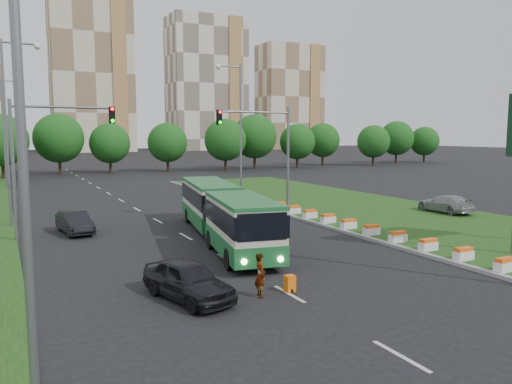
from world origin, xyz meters
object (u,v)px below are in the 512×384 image
shopping_trolley (290,284)px  pedestrian (260,275)px  traffic_mast_median (269,144)px  car_median (445,204)px  articulated_bus (220,212)px  traffic_mast_left (44,147)px  car_left_near (188,280)px  car_left_far (75,222)px

shopping_trolley → pedestrian: bearing=176.9°
traffic_mast_median → car_median: bearing=-22.2°
traffic_mast_median → pedestrian: size_ratio=4.82×
articulated_bus → pedestrian: size_ratio=9.55×
traffic_mast_left → shopping_trolley: 17.32m
car_left_near → shopping_trolley: bearing=-28.4°
car_median → pedestrian: bearing=26.7°
traffic_mast_left → articulated_bus: 10.73m
car_left_far → car_median: bearing=-18.3°
shopping_trolley → traffic_mast_median: bearing=61.1°
car_left_near → car_median: car_median is taller
traffic_mast_left → car_left_near: size_ratio=1.86×
articulated_bus → car_left_near: (-5.14, -9.09, -0.86)m
car_left_far → pedestrian: size_ratio=2.49×
car_left_far → shopping_trolley: 16.87m
traffic_mast_median → car_left_near: size_ratio=1.86×
car_left_near → pedestrian: (2.52, -0.95, 0.10)m
traffic_mast_median → traffic_mast_left: 15.19m
traffic_mast_left → car_left_near: traffic_mast_left is taller
car_median → pedestrian: size_ratio=2.76×
car_left_far → car_left_near: bearing=-89.1°
car_left_near → car_median: size_ratio=0.94×
car_left_near → pedestrian: bearing=-35.1°
car_median → traffic_mast_left: bearing=-8.3°
traffic_mast_median → car_left_far: 14.32m
traffic_mast_left → car_median: 28.30m
car_left_near → car_left_far: (-2.11, 14.84, -0.05)m
articulated_bus → car_left_near: bearing=-108.6°
car_left_far → shopping_trolley: car_left_far is taller
traffic_mast_left → shopping_trolley: (7.54, -14.76, -5.03)m
car_median → pedestrian: 23.90m
traffic_mast_left → car_median: bearing=-8.4°
articulated_bus → car_median: articulated_bus is taller
pedestrian → traffic_mast_median: bearing=-21.7°
traffic_mast_median → traffic_mast_left: same height
car_median → pedestrian: (-21.39, -10.67, 0.01)m
articulated_bus → shopping_trolley: articulated_bus is taller
traffic_mast_left → car_left_near: 15.03m
car_left_far → car_median: size_ratio=0.90×
traffic_mast_median → traffic_mast_left: bearing=-176.2°
traffic_mast_left → pedestrian: traffic_mast_left is taller
traffic_mast_median → articulated_bus: size_ratio=0.51×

